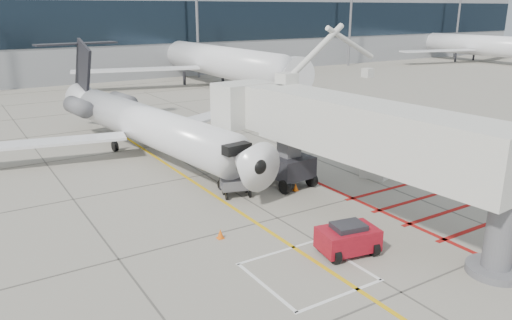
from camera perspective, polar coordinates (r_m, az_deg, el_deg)
ground_plane at (r=22.09m, az=8.45°, el=-10.10°), size 260.00×260.00×0.00m
regional_jet at (r=33.20m, az=-10.72°, el=5.76°), size 25.58×30.69×7.40m
jet_bridge at (r=24.18m, az=13.14°, el=1.77°), size 10.50×19.78×7.66m
pushback_tug at (r=21.61m, az=10.46°, el=-8.72°), size 2.69×1.95×1.43m
baggage_cart at (r=27.55m, az=-2.23°, el=-3.12°), size 1.89×1.48×1.05m
ground_power_unit at (r=31.94m, az=14.15°, el=0.23°), size 3.07×2.41×2.13m
cone_nose at (r=22.81m, az=-4.10°, el=-8.41°), size 0.32×0.32×0.45m
cone_side at (r=28.54m, az=4.55°, el=-3.09°), size 0.32×0.32×0.44m
terminal_building at (r=87.89m, az=-17.50°, el=14.26°), size 180.00×28.00×14.00m
terminal_glass_band at (r=74.40m, az=-14.61°, el=14.91°), size 180.00×0.10×6.00m
bg_aircraft_c at (r=68.30m, az=-5.34°, el=13.48°), size 35.54×39.49×11.85m
bg_aircraft_e at (r=107.08m, az=23.88°, el=13.25°), size 33.99×37.76×11.33m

